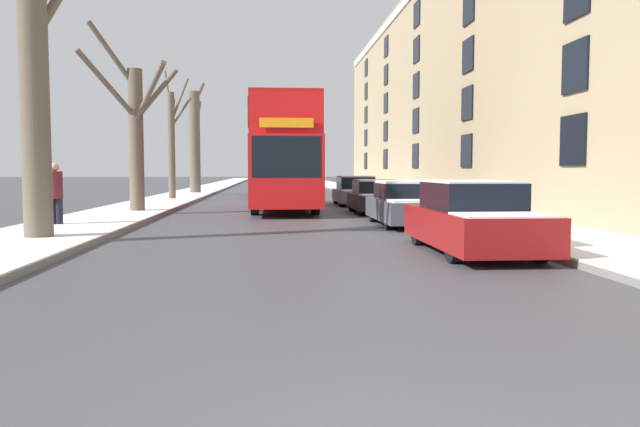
{
  "coord_description": "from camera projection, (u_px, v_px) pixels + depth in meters",
  "views": [
    {
      "loc": [
        -0.64,
        -3.33,
        1.65
      ],
      "look_at": [
        1.03,
        17.56,
        0.2
      ],
      "focal_mm": 35.0,
      "sensor_mm": 36.0,
      "label": 1
    }
  ],
  "objects": [
    {
      "name": "bare_tree_left_1",
      "position": [
        135.0,
        130.0,
        23.0
      ],
      "size": [
        3.09,
        2.88,
        6.97
      ],
      "color": "brown",
      "rests_on": "ground"
    },
    {
      "name": "parked_car_1",
      "position": [
        406.0,
        205.0,
        18.75
      ],
      "size": [
        1.76,
        4.38,
        1.34
      ],
      "color": "#474C56",
      "rests_on": "ground"
    },
    {
      "name": "parked_car_2",
      "position": [
        375.0,
        197.0,
        24.14
      ],
      "size": [
        1.75,
        3.94,
        1.3
      ],
      "color": "black",
      "rests_on": "ground"
    },
    {
      "name": "bare_tree_left_0",
      "position": [
        35.0,
        48.0,
        13.82
      ],
      "size": [
        2.42,
        2.94,
        9.34
      ],
      "color": "brown",
      "rests_on": "ground"
    },
    {
      "name": "pedestrian_left_sidewalk",
      "position": [
        55.0,
        193.0,
        17.3
      ],
      "size": [
        0.41,
        0.41,
        1.87
      ],
      "rotation": [
        0.0,
        0.0,
        3.2
      ],
      "color": "black",
      "rests_on": "ground"
    },
    {
      "name": "double_decker_bus",
      "position": [
        283.0,
        150.0,
        26.3
      ],
      "size": [
        2.61,
        11.18,
        4.4
      ],
      "color": "red",
      "rests_on": "ground"
    },
    {
      "name": "oncoming_van",
      "position": [
        264.0,
        176.0,
        41.54
      ],
      "size": [
        1.95,
        5.74,
        2.41
      ],
      "color": "#333842",
      "rests_on": "ground"
    },
    {
      "name": "parked_car_3",
      "position": [
        356.0,
        192.0,
        29.7
      ],
      "size": [
        1.85,
        4.31,
        1.39
      ],
      "color": "slate",
      "rests_on": "ground"
    },
    {
      "name": "bare_tree_left_3",
      "position": [
        195.0,
        139.0,
        42.31
      ],
      "size": [
        1.26,
        2.26,
        7.67
      ],
      "color": "brown",
      "rests_on": "ground"
    },
    {
      "name": "sidewalk_right",
      "position": [
        344.0,
        188.0,
        56.65
      ],
      "size": [
        3.11,
        130.0,
        0.16
      ],
      "color": "slate",
      "rests_on": "ground"
    },
    {
      "name": "parked_car_0",
      "position": [
        473.0,
        219.0,
        12.53
      ],
      "size": [
        1.81,
        4.54,
        1.45
      ],
      "color": "maroon",
      "rests_on": "ground"
    },
    {
      "name": "bare_tree_left_2",
      "position": [
        172.0,
        139.0,
        33.26
      ],
      "size": [
        1.51,
        1.57,
        7.09
      ],
      "color": "brown",
      "rests_on": "ground"
    },
    {
      "name": "sidewalk_left",
      "position": [
        210.0,
        188.0,
        55.69
      ],
      "size": [
        3.11,
        130.0,
        0.16
      ],
      "color": "slate",
      "rests_on": "ground"
    },
    {
      "name": "terrace_facade_right",
      "position": [
        494.0,
        91.0,
        35.39
      ],
      "size": [
        9.1,
        52.46,
        12.35
      ],
      "color": "tan",
      "rests_on": "ground"
    }
  ]
}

